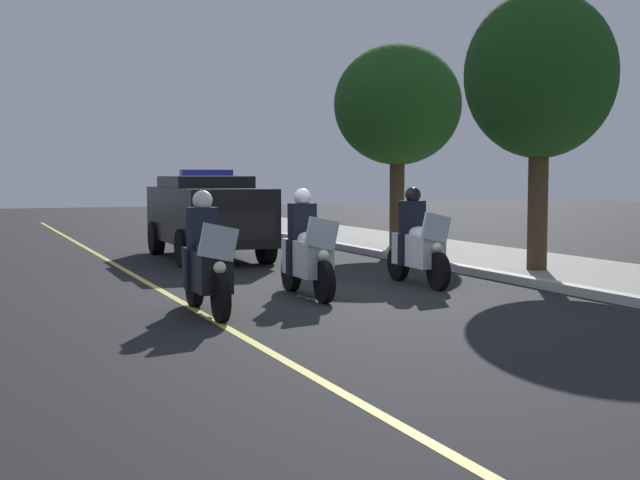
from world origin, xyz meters
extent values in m
plane|color=black|center=(0.00, 0.00, 0.00)|extent=(80.00, 80.00, 0.00)
cube|color=#B7B5AD|center=(0.00, 3.89, 0.07)|extent=(48.00, 0.24, 0.15)
cube|color=gray|center=(0.00, 5.79, 0.05)|extent=(48.00, 3.60, 0.10)
cube|color=#E0D14C|center=(0.00, -2.20, 0.00)|extent=(48.00, 0.12, 0.01)
cylinder|color=black|center=(1.76, -2.15, 0.32)|extent=(0.64, 0.13, 0.64)
cylinder|color=black|center=(0.26, -2.12, 0.32)|extent=(0.64, 0.15, 0.64)
cube|color=black|center=(1.03, -2.14, 0.62)|extent=(1.21, 0.47, 0.56)
ellipsoid|color=black|center=(1.08, -2.14, 0.92)|extent=(0.57, 0.33, 0.24)
cube|color=silver|center=(1.66, -2.15, 1.05)|extent=(0.07, 0.56, 0.53)
sphere|color=#F9F4CC|center=(1.72, -2.15, 0.72)|extent=(0.17, 0.17, 0.17)
sphere|color=red|center=(1.52, -2.31, 0.98)|extent=(0.09, 0.09, 0.09)
sphere|color=#1933F2|center=(1.53, -1.99, 0.98)|extent=(0.09, 0.09, 0.09)
cube|color=black|center=(0.80, -2.13, 1.18)|extent=(0.29, 0.41, 0.60)
cube|color=black|center=(0.86, -1.93, 0.62)|extent=(0.18, 0.14, 0.56)
cube|color=black|center=(0.85, -2.33, 0.62)|extent=(0.18, 0.14, 0.56)
sphere|color=white|center=(0.82, -2.13, 1.58)|extent=(0.28, 0.28, 0.28)
cylinder|color=black|center=(0.71, -0.23, 0.32)|extent=(0.64, 0.13, 0.64)
cylinder|color=black|center=(-0.79, -0.20, 0.32)|extent=(0.64, 0.15, 0.64)
cube|color=silver|center=(-0.02, -0.22, 0.62)|extent=(1.21, 0.47, 0.56)
ellipsoid|color=silver|center=(0.03, -0.22, 0.92)|extent=(0.57, 0.33, 0.24)
cube|color=silver|center=(0.61, -0.23, 1.05)|extent=(0.07, 0.56, 0.53)
sphere|color=#F9F4CC|center=(0.67, -0.23, 0.72)|extent=(0.17, 0.17, 0.17)
sphere|color=red|center=(0.47, -0.39, 0.98)|extent=(0.09, 0.09, 0.09)
sphere|color=#1933F2|center=(0.48, -0.07, 0.98)|extent=(0.09, 0.09, 0.09)
cube|color=black|center=(-0.25, -0.21, 1.18)|extent=(0.29, 0.41, 0.60)
cube|color=black|center=(-0.19, -0.01, 0.62)|extent=(0.18, 0.14, 0.56)
cube|color=black|center=(-0.20, -0.41, 0.62)|extent=(0.18, 0.14, 0.56)
sphere|color=white|center=(-0.23, -0.21, 1.58)|extent=(0.28, 0.28, 0.28)
cylinder|color=black|center=(0.10, 2.10, 0.32)|extent=(0.64, 0.13, 0.64)
cylinder|color=black|center=(-1.40, 2.13, 0.32)|extent=(0.64, 0.15, 0.64)
cube|color=silver|center=(-0.63, 2.11, 0.62)|extent=(1.21, 0.47, 0.56)
ellipsoid|color=silver|center=(-0.58, 2.11, 0.92)|extent=(0.57, 0.33, 0.24)
cube|color=silver|center=(0.00, 2.10, 1.05)|extent=(0.07, 0.56, 0.53)
sphere|color=#F9F4CC|center=(0.06, 2.10, 0.72)|extent=(0.17, 0.17, 0.17)
sphere|color=red|center=(-0.13, 1.94, 0.98)|extent=(0.09, 0.09, 0.09)
sphere|color=#1933F2|center=(-0.12, 2.26, 0.98)|extent=(0.09, 0.09, 0.09)
cube|color=black|center=(-0.86, 2.12, 1.18)|extent=(0.29, 0.41, 0.60)
cube|color=black|center=(-0.79, 2.31, 0.62)|extent=(0.18, 0.14, 0.56)
cube|color=black|center=(-0.80, 1.91, 0.62)|extent=(0.18, 0.14, 0.56)
sphere|color=black|center=(-0.84, 2.12, 1.58)|extent=(0.28, 0.28, 0.28)
cube|color=black|center=(-6.73, 0.00, 1.02)|extent=(4.94, 2.00, 1.24)
cube|color=black|center=(-7.03, 0.01, 1.72)|extent=(2.44, 1.80, 0.36)
cube|color=#2633D8|center=(-6.83, 0.01, 1.98)|extent=(0.31, 1.21, 0.14)
cube|color=black|center=(-4.33, -0.05, 0.88)|extent=(0.15, 1.62, 0.56)
cylinder|color=black|center=(-5.16, 0.87, 0.40)|extent=(0.81, 0.30, 0.80)
cylinder|color=black|center=(-5.20, -0.93, 0.40)|extent=(0.81, 0.30, 0.80)
cylinder|color=black|center=(-8.26, 0.94, 0.40)|extent=(0.81, 0.30, 0.80)
cylinder|color=black|center=(-8.30, -0.86, 0.40)|extent=(0.81, 0.30, 0.80)
cylinder|color=#42301E|center=(-1.18, 5.04, 1.39)|extent=(0.38, 0.38, 2.59)
ellipsoid|color=#194216|center=(-1.18, 5.04, 3.84)|extent=(2.90, 2.90, 3.19)
cylinder|color=#42301E|center=(-7.18, 5.13, 1.26)|extent=(0.38, 0.38, 2.32)
ellipsoid|color=#1E4C19|center=(-7.18, 5.13, 3.72)|extent=(3.25, 3.25, 3.08)
camera|label=1|loc=(12.69, -5.30, 1.94)|focal=48.84mm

